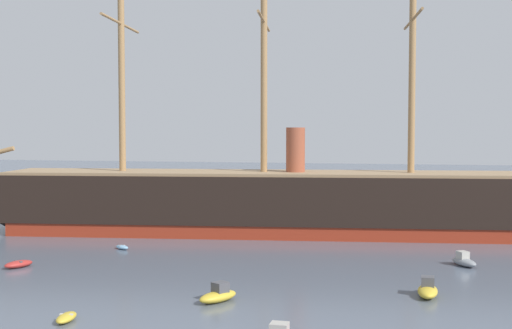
# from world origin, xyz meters

# --- Properties ---
(tall_ship) EXTENTS (72.33, 18.00, 34.81)m
(tall_ship) POSITION_xyz_m (-2.22, 48.88, 3.79)
(tall_ship) COLOR maroon
(tall_ship) RESTS_ON ground
(dinghy_foreground_left) EXTENTS (1.15, 2.33, 0.54)m
(dinghy_foreground_left) POSITION_xyz_m (-7.74, 11.87, 0.27)
(dinghy_foreground_left) COLOR gold
(dinghy_foreground_left) RESTS_ON ground
(motorboat_near_centre) EXTENTS (2.90, 3.51, 1.38)m
(motorboat_near_centre) POSITION_xyz_m (0.44, 18.57, 0.48)
(motorboat_near_centre) COLOR gold
(motorboat_near_centre) RESTS_ON ground
(dinghy_mid_left) EXTENTS (2.26, 2.88, 0.63)m
(dinghy_mid_left) POSITION_xyz_m (-19.72, 26.25, 0.32)
(dinghy_mid_left) COLOR #B22D28
(dinghy_mid_left) RESTS_ON ground
(motorboat_mid_right) EXTENTS (1.57, 3.48, 1.44)m
(motorboat_mid_right) POSITION_xyz_m (14.98, 23.11, 0.51)
(motorboat_mid_right) COLOR gold
(motorboat_mid_right) RESTS_ON ground
(dinghy_alongside_bow) EXTENTS (1.93, 1.63, 0.42)m
(dinghy_alongside_bow) POSITION_xyz_m (-14.35, 36.46, 0.21)
(dinghy_alongside_bow) COLOR #7FB2D6
(dinghy_alongside_bow) RESTS_ON ground
(motorboat_alongside_stern) EXTENTS (2.62, 3.28, 1.28)m
(motorboat_alongside_stern) POSITION_xyz_m (18.60, 34.96, 0.45)
(motorboat_alongside_stern) COLOR gray
(motorboat_alongside_stern) RESTS_ON ground
(motorboat_far_left) EXTENTS (3.59, 4.56, 1.78)m
(motorboat_far_left) POSITION_xyz_m (-25.66, 55.98, 0.62)
(motorboat_far_left) COLOR #7FB2D6
(motorboat_far_left) RESTS_ON ground
(dinghy_distant_centre) EXTENTS (1.84, 2.36, 0.51)m
(dinghy_distant_centre) POSITION_xyz_m (0.72, 64.10, 0.26)
(dinghy_distant_centre) COLOR gold
(dinghy_distant_centre) RESTS_ON ground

